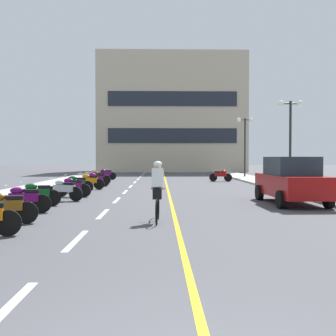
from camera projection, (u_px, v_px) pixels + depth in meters
The scene contains 32 objects.
ground_plane at pixel (163, 187), 23.55m from camera, with size 140.00×140.00×0.00m, color #47474C.
curb_left at pixel (55, 183), 26.40m from camera, with size 2.40×72.00×0.12m, color #A8A8A3.
curb_right at pixel (269, 183), 26.70m from camera, with size 2.40×72.00×0.12m, color #A8A8A3.
lane_dash_0 at pixel (2, 313), 4.52m from camera, with size 0.14×2.20×0.01m, color silver.
lane_dash_1 at pixel (76, 240), 8.52m from camera, with size 0.14×2.20×0.01m, color silver.
lane_dash_2 at pixel (103, 214), 12.52m from camera, with size 0.14×2.20×0.01m, color silver.
lane_dash_3 at pixel (117, 200), 16.51m from camera, with size 0.14×2.20×0.01m, color silver.
lane_dash_4 at pixel (125, 192), 20.51m from camera, with size 0.14×2.20×0.01m, color silver.
lane_dash_5 at pixel (131, 186), 24.51m from camera, with size 0.14×2.20×0.01m, color silver.
lane_dash_6 at pixel (135, 182), 28.51m from camera, with size 0.14×2.20×0.01m, color silver.
lane_dash_7 at pixel (138, 179), 32.50m from camera, with size 0.14×2.20×0.01m, color silver.
lane_dash_8 at pixel (140, 177), 36.50m from camera, with size 0.14×2.20×0.01m, color silver.
lane_dash_9 at pixel (142, 175), 40.50m from camera, with size 0.14×2.20×0.01m, color silver.
lane_dash_10 at pixel (144, 173), 44.50m from camera, with size 0.14×2.20×0.01m, color silver.
lane_dash_11 at pixel (145, 172), 48.50m from camera, with size 0.14×2.20×0.01m, color silver.
centre_line_yellow at pixel (166, 184), 26.55m from camera, with size 0.12×66.00×0.01m, color gold.
office_building at pixel (171, 115), 52.04m from camera, with size 18.46×9.46×14.77m.
street_lamp_mid at pixel (290, 123), 22.62m from camera, with size 1.46×0.36×4.94m.
street_lamp_far at pixel (245, 134), 34.83m from camera, with size 1.46×0.36×5.19m.
parked_car_near at pixel (291, 180), 15.21m from camera, with size 1.99×4.23×1.82m.
motorcycle_3 at pixel (4, 207), 10.49m from camera, with size 1.68×0.66×0.92m.
motorcycle_4 at pixel (23, 199), 12.57m from camera, with size 1.69×0.64×0.92m.
motorcycle_5 at pixel (37, 194), 14.37m from camera, with size 1.67×0.71×0.92m.
motorcycle_6 at pixel (64, 189), 16.29m from camera, with size 1.65×0.78×0.92m.
motorcycle_7 at pixel (73, 187), 17.90m from camera, with size 1.69×0.61×0.92m.
motorcycle_8 at pixel (76, 183), 20.04m from camera, with size 1.70×0.60×0.92m.
motorcycle_9 at pixel (89, 181), 22.10m from camera, with size 1.70×0.60×0.92m.
motorcycle_10 at pixel (95, 179), 24.22m from camera, with size 1.64×0.80×0.92m.
motorcycle_11 at pixel (98, 177), 26.34m from camera, with size 1.70×0.60×0.92m.
motorcycle_12 at pixel (221, 175), 29.43m from camera, with size 1.69×0.60×0.92m.
motorcycle_13 at pixel (105, 174), 31.79m from camera, with size 1.70×0.60×0.92m.
cyclist_rider at pixel (157, 190), 11.00m from camera, with size 0.42×1.77×1.71m.
Camera 1 is at (-0.19, -2.51, 1.79)m, focal length 42.18 mm.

